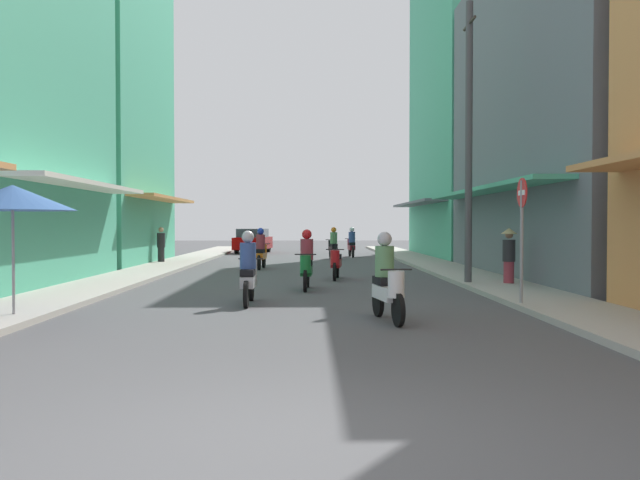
{
  "coord_description": "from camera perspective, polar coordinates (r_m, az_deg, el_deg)",
  "views": [
    {
      "loc": [
        0.27,
        -5.08,
        1.71
      ],
      "look_at": [
        0.65,
        17.4,
        1.17
      ],
      "focal_mm": 36.87,
      "sensor_mm": 36.0,
      "label": 1
    }
  ],
  "objects": [
    {
      "name": "ground_plane",
      "position": [
        22.51,
        -1.64,
        -2.99
      ],
      "size": [
        93.99,
        93.99,
        0.0
      ],
      "primitive_type": "plane",
      "color": "#4C4C4F"
    },
    {
      "name": "sidewalk_left",
      "position": [
        23.21,
        -15.11,
        -2.76
      ],
      "size": [
        1.97,
        50.72,
        0.12
      ],
      "primitive_type": "cube",
      "color": "#ADA89E",
      "rests_on": "ground"
    },
    {
      "name": "sidewalk_right",
      "position": [
        23.08,
        11.9,
        -2.77
      ],
      "size": [
        1.97,
        50.72,
        0.12
      ],
      "primitive_type": "cube",
      "color": "#ADA89E",
      "rests_on": "ground"
    },
    {
      "name": "building_left_far",
      "position": [
        30.25,
        -20.09,
        13.09
      ],
      "size": [
        7.05,
        9.24,
        15.81
      ],
      "color": "#4CB28C",
      "rests_on": "ground"
    },
    {
      "name": "building_right_mid",
      "position": [
        23.08,
        22.69,
        10.35
      ],
      "size": [
        7.05,
        13.59,
        10.72
      ],
      "color": "slate",
      "rests_on": "ground"
    },
    {
      "name": "building_right_far",
      "position": [
        35.91,
        14.1,
        12.58
      ],
      "size": [
        7.05,
        11.88,
        17.46
      ],
      "color": "#4CB28C",
      "rests_on": "ground"
    },
    {
      "name": "motorbike_green",
      "position": [
        17.2,
        -1.18,
        -1.99
      ],
      "size": [
        0.55,
        1.81,
        1.58
      ],
      "color": "black",
      "rests_on": "ground"
    },
    {
      "name": "motorbike_orange",
      "position": [
        25.24,
        -5.12,
        -0.93
      ],
      "size": [
        0.55,
        1.81,
        1.58
      ],
      "color": "black",
      "rests_on": "ground"
    },
    {
      "name": "motorbike_black",
      "position": [
        32.04,
        1.14,
        -0.44
      ],
      "size": [
        0.57,
        1.8,
        1.58
      ],
      "color": "black",
      "rests_on": "ground"
    },
    {
      "name": "motorbike_red",
      "position": [
        20.37,
        1.4,
        -2.03
      ],
      "size": [
        0.55,
        1.81,
        0.96
      ],
      "color": "black",
      "rests_on": "ground"
    },
    {
      "name": "motorbike_maroon",
      "position": [
        34.33,
        2.74,
        -0.32
      ],
      "size": [
        0.55,
        1.81,
        1.58
      ],
      "color": "black",
      "rests_on": "ground"
    },
    {
      "name": "motorbike_white",
      "position": [
        11.66,
        5.85,
        -3.6
      ],
      "size": [
        0.59,
        1.8,
        1.58
      ],
      "color": "black",
      "rests_on": "ground"
    },
    {
      "name": "motorbike_silver",
      "position": [
        14.09,
        -6.21,
        -2.74
      ],
      "size": [
        0.55,
        1.81,
        1.58
      ],
      "color": "black",
      "rests_on": "ground"
    },
    {
      "name": "parked_car",
      "position": [
        39.34,
        -5.84,
        -0.06
      ],
      "size": [
        2.11,
        4.24,
        1.45
      ],
      "color": "#8C0000",
      "rests_on": "ground"
    },
    {
      "name": "pedestrian_crossing",
      "position": [
        28.77,
        -13.63,
        -0.5
      ],
      "size": [
        0.34,
        0.34,
        1.59
      ],
      "color": "#262628",
      "rests_on": "ground"
    },
    {
      "name": "pedestrian_far",
      "position": [
        18.51,
        16.08,
        -1.17
      ],
      "size": [
        0.44,
        0.44,
        1.61
      ],
      "color": "#99333F",
      "rests_on": "ground"
    },
    {
      "name": "vendor_umbrella",
      "position": [
        12.82,
        -25.13,
        3.34
      ],
      "size": [
        2.18,
        2.18,
        2.41
      ],
      "color": "#99999E",
      "rests_on": "ground"
    },
    {
      "name": "utility_pole",
      "position": [
        18.68,
        12.79,
        8.32
      ],
      "size": [
        0.2,
        1.2,
        7.81
      ],
      "color": "#4C4C4F",
      "rests_on": "ground"
    },
    {
      "name": "street_sign_no_entry",
      "position": [
        13.85,
        17.11,
        1.33
      ],
      "size": [
        0.07,
        0.6,
        2.65
      ],
      "color": "gray",
      "rests_on": "ground"
    }
  ]
}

